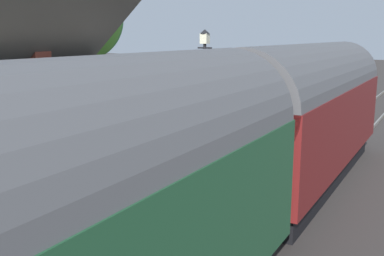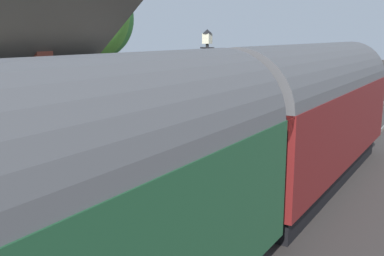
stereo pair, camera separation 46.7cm
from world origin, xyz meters
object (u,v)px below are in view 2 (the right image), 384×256
(bench_by_lamp, at_px, (250,102))
(planter_edge_far, at_px, (248,88))
(tree_distant, at_px, (96,18))
(tree_far_right, at_px, (93,16))
(bench_mid_platform, at_px, (227,107))
(station_sign_board, at_px, (231,106))
(train, at_px, (51,230))
(lamp_post_platform, at_px, (207,66))
(planter_bench_left, at_px, (277,113))
(planter_edge_near, at_px, (232,94))
(planter_corner_building, at_px, (297,96))
(station_building, at_px, (14,109))
(planter_by_door, at_px, (196,137))
(planter_bench_right, at_px, (246,94))
(bench_near_building, at_px, (203,114))

(bench_by_lamp, distance_m, planter_edge_far, 5.44)
(planter_edge_far, distance_m, tree_distant, 10.54)
(tree_far_right, bearing_deg, bench_mid_platform, -68.36)
(station_sign_board, distance_m, tree_distant, 16.06)
(train, relative_size, tree_distant, 3.76)
(lamp_post_platform, bearing_deg, planter_edge_far, 18.61)
(planter_bench_left, relative_size, station_sign_board, 0.40)
(train, relative_size, bench_mid_platform, 21.77)
(planter_edge_near, bearing_deg, planter_corner_building, -57.72)
(planter_corner_building, relative_size, planter_bench_left, 1.49)
(station_building, height_order, planter_by_door, station_building)
(bench_by_lamp, xyz_separation_m, tree_far_right, (-4.14, 5.95, 3.95))
(planter_edge_far, distance_m, station_sign_board, 11.55)
(train, distance_m, station_building, 7.43)
(planter_bench_left, relative_size, tree_distant, 0.08)
(bench_mid_platform, distance_m, planter_by_door, 5.39)
(train, bearing_deg, planter_bench_right, 17.98)
(bench_mid_platform, bearing_deg, planter_bench_left, -83.70)
(planter_by_door, bearing_deg, bench_near_building, 26.38)
(planter_corner_building, xyz_separation_m, lamp_post_platform, (-11.25, -0.78, 2.31))
(planter_edge_near, height_order, lamp_post_platform, lamp_post_platform)
(bench_by_lamp, height_order, planter_bench_right, planter_bench_right)
(planter_edge_near, xyz_separation_m, lamp_post_platform, (-9.34, -3.80, 2.19))
(planter_by_door, distance_m, planter_edge_far, 12.49)
(station_building, distance_m, bench_near_building, 8.03)
(station_building, xyz_separation_m, lamp_post_platform, (5.00, -3.07, 0.99))
(bench_near_building, distance_m, planter_edge_far, 9.21)
(planter_by_door, bearing_deg, bench_by_lamp, 10.15)
(train, bearing_deg, bench_by_lamp, 16.19)
(bench_by_lamp, bearing_deg, planter_edge_far, 25.90)
(bench_near_building, distance_m, lamp_post_platform, 4.00)
(planter_bench_left, bearing_deg, station_sign_board, 178.93)
(train, xyz_separation_m, planter_bench_left, (14.43, 2.68, -0.89))
(bench_mid_platform, distance_m, planter_bench_right, 4.53)
(bench_by_lamp, relative_size, tree_distant, 0.17)
(bench_by_lamp, bearing_deg, tree_distant, 79.98)
(bench_by_lamp, distance_m, planter_edge_near, 3.28)
(bench_mid_platform, distance_m, station_sign_board, 4.54)
(bench_by_lamp, distance_m, lamp_post_platform, 7.41)
(planter_bench_right, distance_m, tree_far_right, 8.98)
(train, distance_m, planter_corner_building, 20.80)
(planter_corner_building, xyz_separation_m, station_sign_board, (-10.16, -1.09, 0.87))
(bench_near_building, distance_m, planter_by_door, 3.34)
(tree_distant, bearing_deg, planter_edge_far, -73.04)
(bench_by_lamp, relative_size, bench_mid_platform, 0.99)
(planter_edge_far, height_order, planter_bench_right, planter_edge_far)
(bench_by_lamp, xyz_separation_m, planter_bench_right, (2.51, 1.36, 0.03))
(tree_far_right, bearing_deg, planter_by_door, -111.97)
(lamp_post_platform, bearing_deg, planter_bench_left, -4.20)
(planter_corner_building, relative_size, tree_distant, 0.11)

